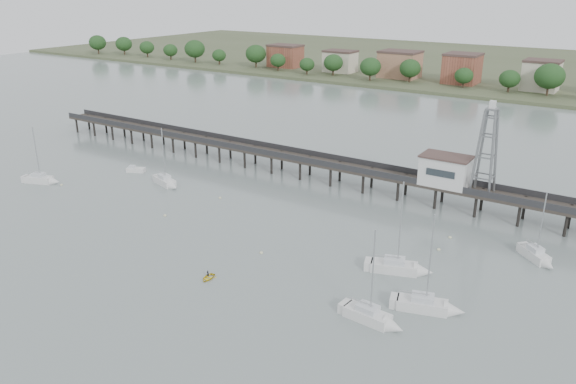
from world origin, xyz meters
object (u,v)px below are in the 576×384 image
at_px(sailboat_a, 44,180).
at_px(lattice_tower, 487,151).
at_px(sailboat_e, 538,258).
at_px(white_tender, 135,170).
at_px(sailboat_c, 404,268).
at_px(pier, 320,162).
at_px(sailboat_f, 376,319).
at_px(sailboat_d, 433,307).
at_px(sailboat_b, 167,183).
at_px(yellow_dinghy, 208,279).

bearing_deg(sailboat_a, lattice_tower, 0.88).
xyz_separation_m(sailboat_e, white_tender, (-78.40, -3.34, -0.20)).
bearing_deg(sailboat_e, sailboat_c, -95.14).
bearing_deg(white_tender, sailboat_e, -22.03).
xyz_separation_m(pier, lattice_tower, (31.50, 0.00, 7.31)).
bearing_deg(sailboat_e, sailboat_a, -125.94).
relative_size(lattice_tower, sailboat_c, 1.12).
bearing_deg(sailboat_f, sailboat_d, 58.04).
bearing_deg(white_tender, sailboat_c, -33.44).
xyz_separation_m(sailboat_e, sailboat_c, (-14.67, -13.41, -0.02)).
bearing_deg(white_tender, sailboat_b, -36.89).
bearing_deg(lattice_tower, sailboat_d, -83.33).
bearing_deg(lattice_tower, sailboat_c, -95.71).
distance_m(pier, sailboat_a, 54.65).
relative_size(sailboat_b, sailboat_a, 1.01).
xyz_separation_m(pier, yellow_dinghy, (7.62, -42.57, -3.79)).
height_order(sailboat_d, sailboat_a, sailboat_d).
xyz_separation_m(sailboat_b, white_tender, (-11.83, 2.61, -0.19)).
xyz_separation_m(sailboat_c, sailboat_a, (-73.51, -4.71, 0.01)).
distance_m(sailboat_e, sailboat_f, 29.60).
bearing_deg(sailboat_d, lattice_tower, 79.91).
bearing_deg(sailboat_c, sailboat_b, 152.89).
bearing_deg(sailboat_e, yellow_dinghy, -98.25).
height_order(pier, sailboat_d, sailboat_d).
bearing_deg(sailboat_d, yellow_dinghy, -179.22).
xyz_separation_m(lattice_tower, sailboat_b, (-54.56, -19.14, -10.45)).
bearing_deg(sailboat_f, sailboat_a, 178.38).
distance_m(sailboat_c, sailboat_f, 13.48).
xyz_separation_m(sailboat_a, yellow_dinghy, (52.30, -11.25, -0.65)).
xyz_separation_m(lattice_tower, yellow_dinghy, (-23.88, -42.57, -11.10)).
height_order(lattice_tower, yellow_dinghy, lattice_tower).
relative_size(sailboat_d, sailboat_a, 1.12).
xyz_separation_m(lattice_tower, sailboat_e, (12.01, -13.19, -10.45)).
bearing_deg(yellow_dinghy, sailboat_e, 31.56).
relative_size(pier, yellow_dinghy, 62.31).
distance_m(sailboat_c, yellow_dinghy, 26.56).
xyz_separation_m(sailboat_c, white_tender, (-63.73, 10.06, -0.18)).
bearing_deg(pier, sailboat_c, -42.69).
xyz_separation_m(lattice_tower, sailboat_c, (-2.66, -26.60, -10.46)).
xyz_separation_m(sailboat_c, yellow_dinghy, (-21.22, -15.97, -0.64)).
relative_size(pier, white_tender, 36.67).
distance_m(lattice_tower, white_tender, 69.24).
xyz_separation_m(lattice_tower, sailboat_d, (3.95, -33.77, -10.46)).
relative_size(sailboat_d, yellow_dinghy, 5.51).
bearing_deg(sailboat_b, pier, 56.62).
height_order(pier, lattice_tower, lattice_tower).
distance_m(lattice_tower, yellow_dinghy, 50.05).
height_order(sailboat_c, sailboat_d, sailboat_c).
relative_size(sailboat_e, sailboat_a, 0.92).
distance_m(pier, sailboat_e, 45.58).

